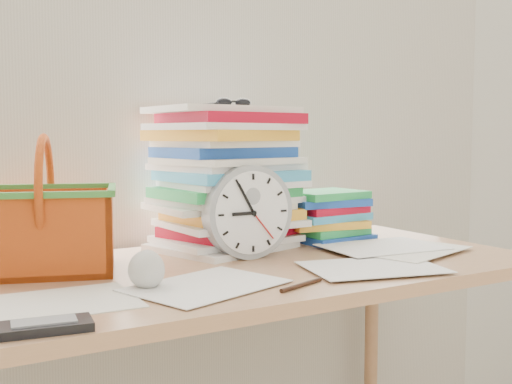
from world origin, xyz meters
TOP-DOWN VIEW (x-y plane):
  - curtain at (0.00, 1.98)m, footprint 2.40×0.01m
  - desk at (0.00, 1.60)m, footprint 1.40×0.70m
  - paper_stack at (0.06, 1.82)m, footprint 0.43×0.37m
  - clock at (0.04, 1.66)m, footprint 0.23×0.05m
  - sunglasses at (0.09, 1.83)m, footprint 0.12×0.10m
  - book_stack at (0.36, 1.77)m, footprint 0.26×0.20m
  - basket at (-0.43, 1.75)m, footprint 0.36×0.31m
  - crumpled_ball at (-0.29, 1.49)m, footprint 0.08×0.08m
  - pen at (-0.02, 1.34)m, footprint 0.13×0.05m
  - calculator at (-0.53, 1.30)m, footprint 0.15×0.09m
  - scattered_papers at (0.00, 1.60)m, footprint 1.26×0.42m

SIDE VIEW (x-z plane):
  - desk at x=0.00m, z-range 0.30..1.05m
  - pen at x=-0.02m, z-range 0.75..0.76m
  - scattered_papers at x=0.00m, z-range 0.75..0.77m
  - calculator at x=-0.53m, z-range 0.75..0.76m
  - crumpled_ball at x=-0.29m, z-range 0.75..0.83m
  - book_stack at x=0.36m, z-range 0.75..0.89m
  - clock at x=0.04m, z-range 0.75..0.98m
  - basket at x=-0.43m, z-range 0.75..1.05m
  - paper_stack at x=0.06m, z-range 0.75..1.13m
  - sunglasses at x=0.09m, z-range 1.13..1.16m
  - curtain at x=0.00m, z-range 0.05..2.55m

